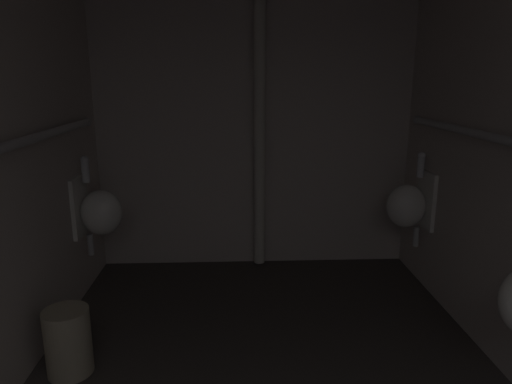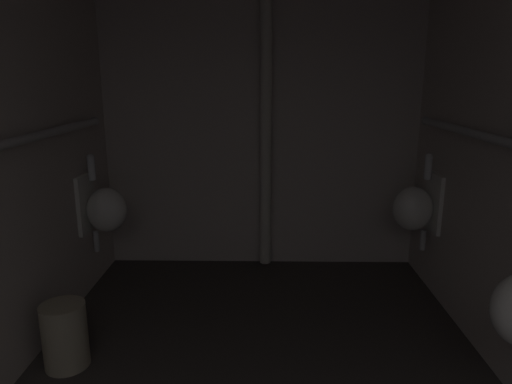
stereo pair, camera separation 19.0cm
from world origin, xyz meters
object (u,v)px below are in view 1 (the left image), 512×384
(urinal_left_mid, at_px, (98,211))
(urinal_right_far, at_px, (409,205))
(standpipe_back_wall, at_px, (260,129))
(waste_bin, at_px, (68,342))

(urinal_left_mid, bearing_deg, urinal_right_far, 1.80)
(urinal_left_mid, relative_size, standpipe_back_wall, 0.32)
(urinal_right_far, relative_size, standpipe_back_wall, 0.32)
(urinal_right_far, bearing_deg, standpipe_back_wall, 159.25)
(urinal_left_mid, height_order, urinal_right_far, same)
(urinal_right_far, relative_size, waste_bin, 1.98)
(urinal_right_far, bearing_deg, urinal_left_mid, -178.20)
(urinal_right_far, distance_m, waste_bin, 2.56)
(standpipe_back_wall, relative_size, waste_bin, 6.19)
(standpipe_back_wall, height_order, waste_bin, standpipe_back_wall)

